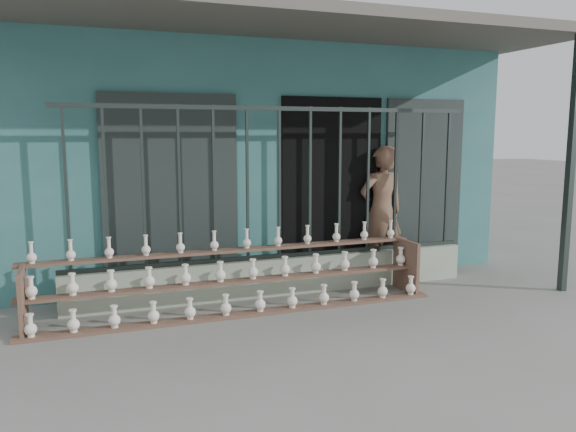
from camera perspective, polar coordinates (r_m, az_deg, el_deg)
name	(u,v)px	position (r m, az deg, el deg)	size (l,w,h in m)	color
ground	(322,328)	(5.74, 3.48, -11.33)	(60.00, 60.00, 0.00)	slate
workshop_building	(222,152)	(9.44, -6.72, 6.43)	(7.40, 6.60, 3.21)	#336C6A
parapet_wall	(280,276)	(6.83, -0.86, -6.10)	(5.00, 0.20, 0.45)	#A2B299
security_fence	(279,183)	(6.64, -0.88, 3.34)	(5.00, 0.04, 1.80)	#283330
shelf_rack	(237,278)	(6.23, -5.20, -6.26)	(4.50, 0.68, 0.85)	brown
elderly_woman	(381,212)	(7.69, 9.46, 0.45)	(0.65, 0.43, 1.77)	brown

